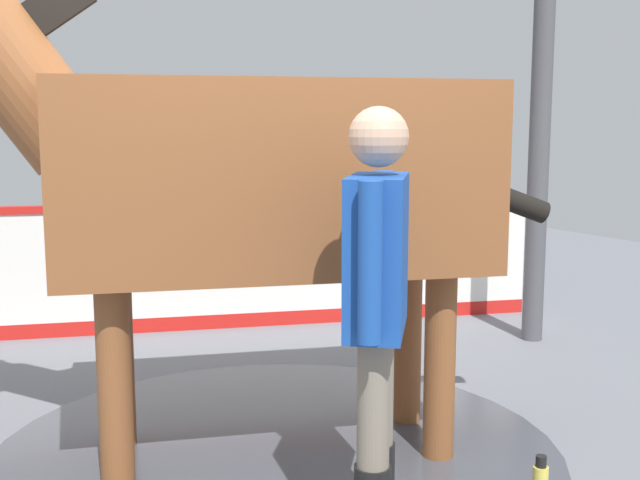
% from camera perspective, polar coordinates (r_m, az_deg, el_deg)
% --- Properties ---
extents(ground_plane, '(16.00, 16.00, 0.02)m').
position_cam_1_polar(ground_plane, '(4.05, -3.72, -16.60)').
color(ground_plane, slate).
extents(wet_patch, '(2.97, 2.97, 0.00)m').
position_cam_1_polar(wet_patch, '(4.32, -3.13, -14.78)').
color(wet_patch, '#42444C').
rests_on(wet_patch, ground).
extents(barrier_wall, '(1.64, 5.14, 1.06)m').
position_cam_1_polar(barrier_wall, '(6.65, -6.76, -2.18)').
color(barrier_wall, white).
rests_on(barrier_wall, ground).
extents(roof_post_far, '(0.16, 0.16, 2.75)m').
position_cam_1_polar(roof_post_far, '(6.36, 15.44, 5.15)').
color(roof_post_far, '#4C4C51').
rests_on(roof_post_far, ground).
extents(horse, '(1.50, 3.43, 2.61)m').
position_cam_1_polar(horse, '(3.96, -5.21, 4.85)').
color(horse, brown).
rests_on(horse, ground).
extents(handler, '(0.57, 0.49, 1.77)m').
position_cam_1_polar(handler, '(3.18, 4.12, -3.77)').
color(handler, black).
rests_on(handler, ground).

